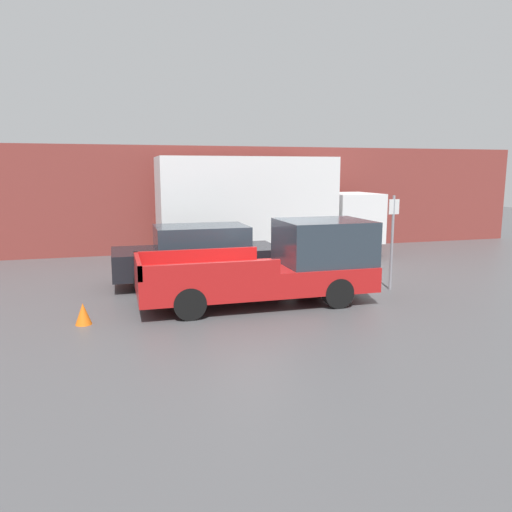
{
  "coord_description": "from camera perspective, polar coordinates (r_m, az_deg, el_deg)",
  "views": [
    {
      "loc": [
        -3.79,
        -12.03,
        3.22
      ],
      "look_at": [
        -0.27,
        0.38,
        1.0
      ],
      "focal_mm": 35.0,
      "sensor_mm": 36.0,
      "label": 1
    }
  ],
  "objects": [
    {
      "name": "car",
      "position": [
        14.4,
        -6.64,
        0.22
      ],
      "size": [
        4.7,
        1.96,
        1.67
      ],
      "color": "black",
      "rests_on": "ground"
    },
    {
      "name": "pickup_truck",
      "position": [
        12.25,
        2.74,
        -1.02
      ],
      "size": [
        5.68,
        2.06,
        2.0
      ],
      "color": "red",
      "rests_on": "ground"
    },
    {
      "name": "traffic_cone",
      "position": [
        11.2,
        -19.15,
        -6.26
      ],
      "size": [
        0.35,
        0.35,
        0.46
      ],
      "color": "orange",
      "rests_on": "ground"
    },
    {
      "name": "newspaper_box",
      "position": [
        19.65,
        -9.63,
        1.72
      ],
      "size": [
        0.45,
        0.4,
        1.04
      ],
      "color": "gold",
      "rests_on": "ground"
    },
    {
      "name": "ground_plane",
      "position": [
        13.01,
        1.59,
        -4.57
      ],
      "size": [
        60.0,
        60.0,
        0.0
      ],
      "primitive_type": "plane",
      "color": "#4C4C4F"
    },
    {
      "name": "delivery_truck",
      "position": [
        18.23,
        0.63,
        5.84
      ],
      "size": [
        8.2,
        2.43,
        3.69
      ],
      "color": "white",
      "rests_on": "ground"
    },
    {
      "name": "parking_sign",
      "position": [
        13.91,
        15.31,
        2.06
      ],
      "size": [
        0.3,
        0.07,
        2.56
      ],
      "color": "gray",
      "rests_on": "ground"
    },
    {
      "name": "building_wall",
      "position": [
        20.07,
        -4.98,
        6.48
      ],
      "size": [
        28.0,
        0.15,
        4.17
      ],
      "color": "brown",
      "rests_on": "ground"
    }
  ]
}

